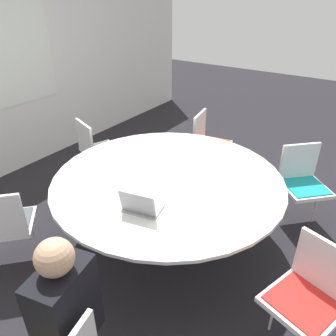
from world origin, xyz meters
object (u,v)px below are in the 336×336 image
at_px(chair_2, 303,179).
at_px(person_0, 65,311).
at_px(chair_4, 96,147).
at_px(chair_5, 4,222).
at_px(chair_3, 208,140).
at_px(laptop, 141,206).
at_px(chair_1, 310,292).

bearing_deg(chair_2, person_0, 30.32).
distance_m(chair_4, chair_5, 1.58).
distance_m(chair_3, laptop, 2.04).
height_order(chair_1, chair_3, same).
xyz_separation_m(chair_5, laptop, (0.54, -1.07, 0.28)).
xyz_separation_m(chair_5, person_0, (-0.37, -1.25, 0.19)).
distance_m(chair_1, chair_5, 2.44).
xyz_separation_m(chair_3, chair_4, (-0.99, 1.06, 0.00)).
relative_size(chair_1, chair_3, 1.00).
xyz_separation_m(chair_3, laptop, (-1.97, -0.44, 0.28)).
bearing_deg(chair_3, chair_1, 33.52).
height_order(chair_5, laptop, laptop).
relative_size(chair_4, chair_5, 1.00).
relative_size(chair_2, chair_5, 1.00).
relative_size(chair_2, laptop, 2.66).
bearing_deg(laptop, chair_5, 14.57).
bearing_deg(person_0, chair_2, -27.09).
relative_size(chair_2, chair_3, 1.00).
bearing_deg(chair_3, laptop, 2.57).
relative_size(chair_2, person_0, 0.72).
xyz_separation_m(chair_3, person_0, (-2.89, -0.63, 0.19)).
distance_m(person_0, laptop, 0.94).
xyz_separation_m(chair_1, chair_3, (1.80, 1.72, 0.00)).
relative_size(chair_3, person_0, 0.72).
height_order(chair_1, chair_5, same).
bearing_deg(person_0, chair_3, -0.13).
relative_size(chair_3, laptop, 2.66).
height_order(chair_2, chair_3, same).
xyz_separation_m(chair_1, chair_5, (-0.71, 2.34, 0.00)).
distance_m(chair_1, chair_3, 2.49).
distance_m(chair_2, laptop, 1.86).
bearing_deg(person_0, laptop, -0.96).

